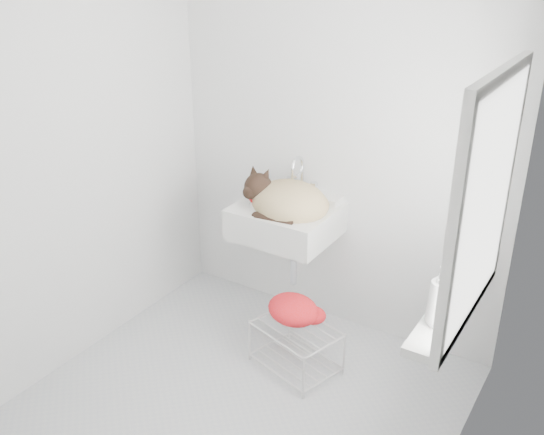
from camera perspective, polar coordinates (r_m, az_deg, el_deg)
The scene contains 15 objects.
floor at distance 3.56m, azimuth -2.44°, elevation -16.41°, with size 2.20×2.00×0.02m, color #BABCBF.
back_wall at distance 3.73m, azimuth 6.00°, elevation 7.40°, with size 2.20×0.02×2.50m, color white.
right_wall at distance 2.50m, azimuth 18.34°, elevation -2.47°, with size 0.02×2.00×2.50m, color white.
left_wall at distance 3.62m, azimuth -17.40°, elevation 5.91°, with size 0.02×2.00×2.50m, color white.
window_glass at distance 2.64m, azimuth 19.45°, elevation 1.22°, with size 0.01×0.80×1.00m, color white.
window_frame at distance 2.64m, azimuth 19.14°, elevation 1.29°, with size 0.04×0.90×1.10m, color white.
windowsill at distance 2.89m, azimuth 16.58°, elevation -7.99°, with size 0.16×0.88×0.04m, color white.
sink at distance 3.73m, azimuth 1.31°, elevation 1.03°, with size 0.60×0.52×0.24m, color silver.
faucet at distance 3.83m, azimuth 2.72°, elevation 3.86°, with size 0.22×0.15×0.22m, color silver, non-canonical shape.
cat at distance 3.70m, azimuth 1.31°, elevation 1.49°, with size 0.54×0.46×0.32m.
wire_rack at distance 3.68m, azimuth 2.26°, elevation -11.89°, with size 0.47×0.33×0.28m, color silver.
towel at distance 3.66m, azimuth 1.98°, elevation -9.11°, with size 0.33×0.24×0.14m, color #CA0B00.
bottle_a at distance 2.71m, azimuth 15.17°, elevation -9.59°, with size 0.09×0.09×0.24m, color white.
bottle_b at distance 2.82m, azimuth 16.05°, elevation -8.22°, with size 0.09×0.09×0.20m, color teal.
bottle_c at distance 3.01m, azimuth 17.30°, elevation -6.25°, with size 0.14×0.14×0.18m, color #B6BAC4.
Camera 1 is at (1.56, -2.21, 2.32)m, focal length 40.28 mm.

